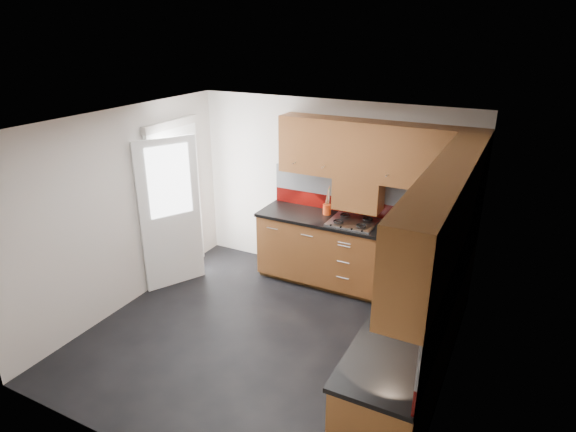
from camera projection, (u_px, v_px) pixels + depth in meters
The scene contains 14 objects.
room at pixel (262, 214), 4.80m from camera, with size 4.00×3.80×2.64m.
base_cabinets at pixel (380, 298), 5.33m from camera, with size 2.70×3.20×0.95m.
countertop at pixel (381, 259), 5.15m from camera, with size 2.72×3.22×0.04m.
backsplash at pixel (410, 231), 5.13m from camera, with size 2.70×3.20×0.54m.
upper_cabinets at pixel (407, 177), 4.80m from camera, with size 2.50×3.20×0.72m.
extractor_hood at pixel (358, 194), 6.04m from camera, with size 0.60×0.33×0.40m, color #563013.
glass_cabinet at pixel (462, 174), 4.82m from camera, with size 0.32×0.80×0.66m.
back_door at pixel (174, 206), 6.34m from camera, with size 0.42×1.19×2.04m.
gas_hob at pixel (353, 222), 6.02m from camera, with size 0.58×0.51×0.05m.
utensil_pot at pixel (327, 208), 6.29m from camera, with size 0.11×0.11×0.39m.
toaster at pixel (463, 232), 5.51m from camera, with size 0.31×0.21×0.21m.
food_processor at pixel (445, 243), 5.14m from camera, with size 0.19×0.19×0.31m.
paper_towel at pixel (431, 287), 4.33m from camera, with size 0.11×0.11×0.24m, color white.
orange_cloth at pixel (442, 253), 5.22m from camera, with size 0.13×0.11×0.01m, color orange.
Camera 1 is at (2.26, -3.86, 3.25)m, focal length 30.00 mm.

